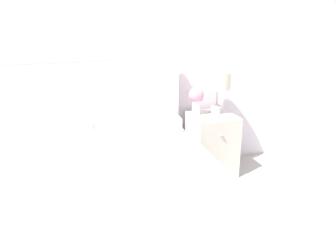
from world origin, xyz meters
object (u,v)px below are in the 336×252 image
at_px(bed, 109,199).
at_px(table_lamp, 218,83).
at_px(flower_vase, 197,98).
at_px(teacup, 215,115).
at_px(nightstand, 212,144).

distance_m(bed, table_lamp, 1.50).
xyz_separation_m(table_lamp, flower_vase, (-0.21, 0.01, -0.13)).
bearing_deg(teacup, table_lamp, 58.76).
bearing_deg(nightstand, teacup, -105.08).
bearing_deg(bed, nightstand, 32.07).
bearing_deg(teacup, flower_vase, 128.91).
height_order(bed, nightstand, bed).
relative_size(flower_vase, teacup, 2.59).
xyz_separation_m(nightstand, table_lamp, (0.06, 0.06, 0.59)).
xyz_separation_m(nightstand, flower_vase, (-0.15, 0.07, 0.46)).
distance_m(bed, flower_vase, 1.31).
bearing_deg(nightstand, bed, -147.93).
xyz_separation_m(bed, flower_vase, (0.95, 0.76, 0.48)).
distance_m(bed, nightstand, 1.29).
bearing_deg(bed, flower_vase, 38.52).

